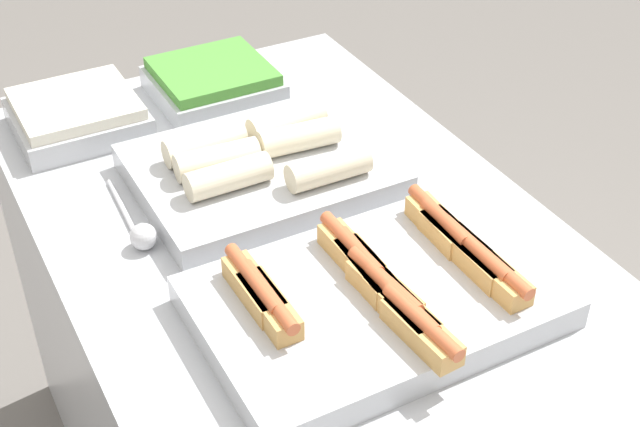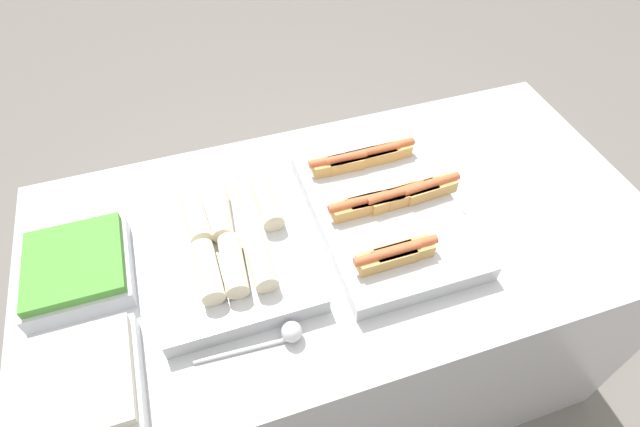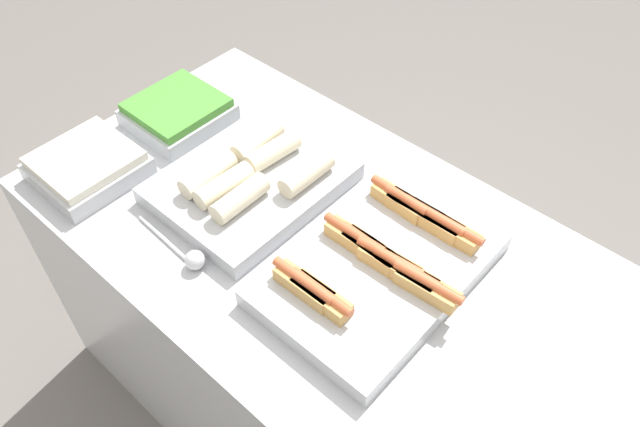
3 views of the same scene
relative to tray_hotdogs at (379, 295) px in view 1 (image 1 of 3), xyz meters
name	(u,v)px [view 1 (image 1 of 3)]	position (x,y,z in m)	size (l,w,h in m)	color
tray_hotdogs	(379,295)	(0.00, 0.00, 0.00)	(0.39, 0.55, 0.10)	#B7BABF
tray_wraps	(261,167)	(-0.42, -0.01, 0.00)	(0.37, 0.46, 0.10)	#B7BABF
tray_side_front	(77,115)	(-0.78, -0.26, 0.00)	(0.24, 0.26, 0.07)	#B7BABF
tray_side_back	(213,82)	(-0.78, 0.05, 0.00)	(0.24, 0.26, 0.07)	#B7BABF
serving_spoon_near	(140,232)	(-0.35, -0.27, -0.02)	(0.24, 0.05, 0.05)	silver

